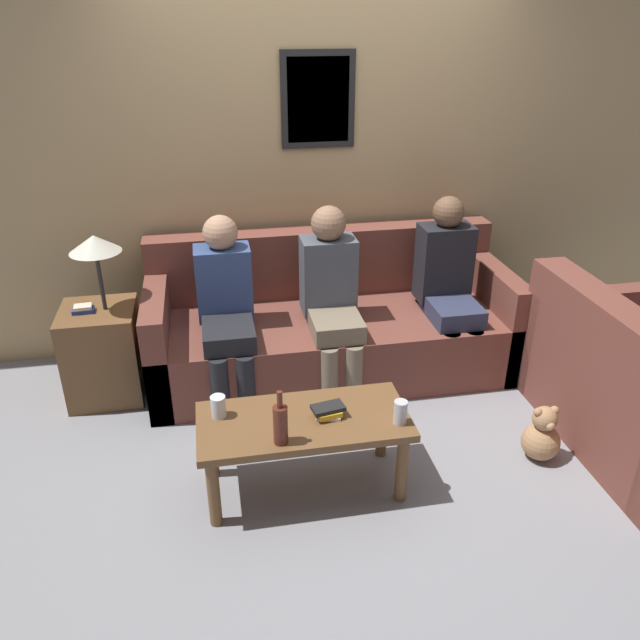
% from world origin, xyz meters
% --- Properties ---
extents(ground_plane, '(16.00, 16.00, 0.00)m').
position_xyz_m(ground_plane, '(0.00, 0.00, 0.00)').
color(ground_plane, gray).
extents(wall_back, '(9.00, 0.08, 2.60)m').
position_xyz_m(wall_back, '(0.00, 1.05, 1.30)').
color(wall_back, tan).
rests_on(wall_back, ground_plane).
extents(couch_main, '(2.38, 0.94, 0.88)m').
position_xyz_m(couch_main, '(0.00, 0.56, 0.30)').
color(couch_main, brown).
rests_on(couch_main, ground_plane).
extents(coffee_table, '(1.04, 0.48, 0.43)m').
position_xyz_m(coffee_table, '(-0.38, -0.63, 0.36)').
color(coffee_table, brown).
rests_on(coffee_table, ground_plane).
extents(side_table_with_lamp, '(0.45, 0.45, 1.06)m').
position_xyz_m(side_table_with_lamp, '(-1.46, 0.46, 0.35)').
color(side_table_with_lamp, brown).
rests_on(side_table_with_lamp, ground_plane).
extents(wine_bottle, '(0.07, 0.07, 0.28)m').
position_xyz_m(wine_bottle, '(-0.51, -0.80, 0.53)').
color(wine_bottle, '#562319').
rests_on(wine_bottle, coffee_table).
extents(drinking_glass, '(0.07, 0.07, 0.11)m').
position_xyz_m(drinking_glass, '(-0.78, -0.54, 0.48)').
color(drinking_glass, silver).
rests_on(drinking_glass, coffee_table).
extents(book_stack, '(0.17, 0.12, 0.06)m').
position_xyz_m(book_stack, '(-0.26, -0.64, 0.46)').
color(book_stack, beige).
rests_on(book_stack, coffee_table).
extents(soda_can, '(0.07, 0.07, 0.12)m').
position_xyz_m(soda_can, '(0.08, -0.75, 0.49)').
color(soda_can, '#BCBCC1').
rests_on(soda_can, coffee_table).
extents(person_left, '(0.34, 0.62, 1.13)m').
position_xyz_m(person_left, '(-0.69, 0.37, 0.61)').
color(person_left, black).
rests_on(person_left, ground_plane).
extents(person_middle, '(0.34, 0.59, 1.16)m').
position_xyz_m(person_middle, '(-0.04, 0.36, 0.63)').
color(person_middle, '#756651').
rests_on(person_middle, ground_plane).
extents(person_right, '(0.34, 0.58, 1.17)m').
position_xyz_m(person_right, '(0.75, 0.40, 0.63)').
color(person_right, '#2D334C').
rests_on(person_right, ground_plane).
extents(teddy_bear, '(0.21, 0.21, 0.33)m').
position_xyz_m(teddy_bear, '(0.93, -0.64, 0.14)').
color(teddy_bear, '#A87A51').
rests_on(teddy_bear, ground_plane).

